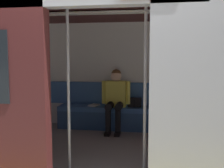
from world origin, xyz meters
TOP-DOWN VIEW (x-y plane):
  - train_car at (0.07, -1.31)m, footprint 6.40×2.94m
  - bench_seat at (0.00, -2.43)m, footprint 2.58×0.44m
  - person_seated at (0.15, -2.38)m, footprint 0.55×0.67m
  - handbag at (-0.21, -2.50)m, footprint 0.26×0.15m
  - book at (0.60, -2.46)m, footprint 0.21×0.26m
  - grab_pole_door at (0.46, -0.49)m, footprint 0.04×0.04m
  - grab_pole_far at (-0.46, -0.60)m, footprint 0.04×0.04m

SIDE VIEW (x-z plane):
  - bench_seat at x=0.00m, z-range 0.12..0.57m
  - book at x=0.60m, z-range 0.45..0.48m
  - handbag at x=-0.21m, z-range 0.45..0.62m
  - person_seated at x=0.15m, z-range 0.08..1.26m
  - grab_pole_door at x=0.46m, z-range 0.00..2.08m
  - grab_pole_far at x=-0.46m, z-range 0.00..2.08m
  - train_car at x=0.07m, z-range 0.38..2.60m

